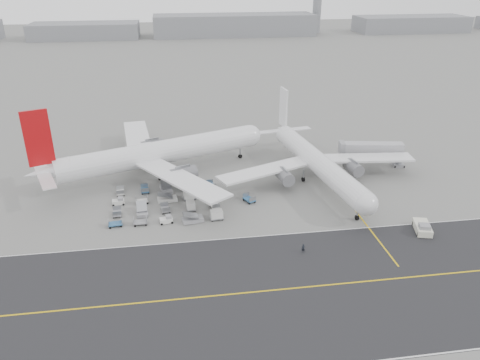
{
  "coord_description": "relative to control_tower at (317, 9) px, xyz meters",
  "views": [
    {
      "loc": [
        -5.62,
        -74.86,
        45.92
      ],
      "look_at": [
        7.26,
        12.0,
        5.06
      ],
      "focal_mm": 35.0,
      "sensor_mm": 36.0,
      "label": 1
    }
  ],
  "objects": [
    {
      "name": "airliner_a",
      "position": [
        -110.24,
        -236.86,
        -10.62
      ],
      "size": [
        54.15,
        53.17,
        19.56
      ],
      "rotation": [
        0.0,
        0.0,
        1.93
      ],
      "color": "white",
      "rests_on": "ground"
    },
    {
      "name": "ground_crew_a",
      "position": [
        -84.67,
        -273.64,
        -15.39
      ],
      "size": [
        0.74,
        0.62,
        1.72
      ],
      "primitive_type": "imported",
      "rotation": [
        0.0,
        0.0,
        -0.38
      ],
      "color": "black",
      "rests_on": "ground"
    },
    {
      "name": "control_tower",
      "position": [
        0.0,
        0.0,
        0.0
      ],
      "size": [
        7.0,
        7.0,
        31.25
      ],
      "color": "gray",
      "rests_on": "ground"
    },
    {
      "name": "taxiway",
      "position": [
        -94.98,
        -282.98,
        -16.24
      ],
      "size": [
        220.0,
        59.0,
        0.03
      ],
      "color": "#252527",
      "rests_on": "ground"
    },
    {
      "name": "ground",
      "position": [
        -100.0,
        -265.0,
        -16.25
      ],
      "size": [
        700.0,
        700.0,
        0.0
      ],
      "primitive_type": "plane",
      "color": "gray",
      "rests_on": "ground"
    },
    {
      "name": "pushback_tug",
      "position": [
        -60.59,
        -269.99,
        -15.4
      ],
      "size": [
        4.03,
        7.37,
        2.08
      ],
      "rotation": [
        0.0,
        0.0,
        -0.27
      ],
      "color": "silver",
      "rests_on": "ground"
    },
    {
      "name": "gse_cluster",
      "position": [
        -108.11,
        -252.77,
        -16.25
      ],
      "size": [
        29.61,
        24.62,
        2.03
      ],
      "primitive_type": null,
      "rotation": [
        0.0,
        0.0,
        0.11
      ],
      "color": "gray",
      "rests_on": "ground"
    },
    {
      "name": "horizon_buildings",
      "position": [
        -70.0,
        -5.0,
        -16.25
      ],
      "size": [
        520.0,
        28.0,
        28.0
      ],
      "primitive_type": null,
      "color": "gray",
      "rests_on": "ground"
    },
    {
      "name": "stray_dolly",
      "position": [
        -90.82,
        -253.3,
        -16.25
      ],
      "size": [
        2.67,
        3.12,
        1.64
      ],
      "primitive_type": null,
      "rotation": [
        0.0,
        0.0,
        0.47
      ],
      "color": "silver",
      "rests_on": "ground"
    },
    {
      "name": "jet_bridge",
      "position": [
        -57.78,
        -238.63,
        -11.94
      ],
      "size": [
        16.59,
        5.71,
        6.18
      ],
      "rotation": [
        0.0,
        0.0,
        -0.17
      ],
      "color": "gray",
      "rests_on": "ground"
    },
    {
      "name": "airliner_b",
      "position": [
        -73.97,
        -244.89,
        -11.44
      ],
      "size": [
        47.34,
        48.18,
        16.69
      ],
      "rotation": [
        0.0,
        0.0,
        0.15
      ],
      "color": "white",
      "rests_on": "ground"
    }
  ]
}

